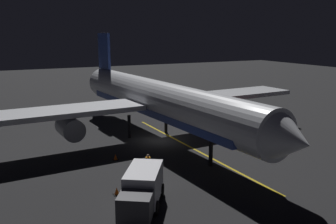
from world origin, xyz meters
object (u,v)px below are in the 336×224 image
at_px(airliner, 157,100).
at_px(baggage_truck, 142,190).
at_px(traffic_cone_under_wing, 246,146).
at_px(traffic_cone_near_right, 236,140).
at_px(traffic_cone_far, 116,157).
at_px(catering_truck, 247,129).
at_px(traffic_cone_near_left, 117,191).
at_px(ground_crew_worker, 148,164).

relative_size(airliner, baggage_truck, 6.69).
bearing_deg(baggage_truck, traffic_cone_under_wing, -152.64).
xyz_separation_m(traffic_cone_near_right, traffic_cone_under_wing, (0.56, 2.30, 0.00)).
relative_size(baggage_truck, traffic_cone_far, 10.90).
distance_m(baggage_truck, traffic_cone_near_right, 17.73).
xyz_separation_m(baggage_truck, catering_truck, (-15.93, -9.44, 0.07)).
bearing_deg(traffic_cone_under_wing, airliner, -48.22).
distance_m(catering_truck, traffic_cone_near_right, 1.57).
distance_m(traffic_cone_under_wing, traffic_cone_far, 12.92).
xyz_separation_m(airliner, traffic_cone_under_wing, (-6.39, 7.15, -4.02)).
xyz_separation_m(airliner, traffic_cone_near_left, (8.69, 11.78, -4.02)).
xyz_separation_m(ground_crew_worker, traffic_cone_under_wing, (-11.51, -2.07, -0.64)).
relative_size(traffic_cone_under_wing, traffic_cone_far, 1.00).
height_order(baggage_truck, traffic_cone_near_right, baggage_truck).
relative_size(catering_truck, traffic_cone_near_right, 11.97).
distance_m(baggage_truck, traffic_cone_under_wing, 16.09).
distance_m(baggage_truck, traffic_cone_far, 10.21).
xyz_separation_m(catering_truck, traffic_cone_far, (14.31, -0.58, -1.09)).
distance_m(airliner, catering_truck, 9.97).
bearing_deg(catering_truck, traffic_cone_near_left, 21.77).
xyz_separation_m(airliner, catering_truck, (-8.06, 5.09, -2.92)).
relative_size(airliner, catering_truck, 6.09).
height_order(ground_crew_worker, traffic_cone_near_right, ground_crew_worker).
bearing_deg(baggage_truck, traffic_cone_near_right, -146.85).
bearing_deg(baggage_truck, ground_crew_worker, -117.46).
distance_m(ground_crew_worker, traffic_cone_far, 4.90).
relative_size(baggage_truck, ground_crew_worker, 3.45).
bearing_deg(baggage_truck, catering_truck, -149.34).
xyz_separation_m(ground_crew_worker, traffic_cone_far, (1.14, -4.72, -0.64)).
distance_m(catering_truck, traffic_cone_near_left, 18.06).
bearing_deg(traffic_cone_near_right, traffic_cone_far, -1.49).
height_order(airliner, traffic_cone_under_wing, airliner).
xyz_separation_m(baggage_truck, traffic_cone_near_right, (-14.82, -9.68, -1.03)).
height_order(airliner, baggage_truck, airliner).
distance_m(airliner, traffic_cone_near_right, 9.38).
relative_size(airliner, traffic_cone_near_left, 72.93).
height_order(airliner, catering_truck, airliner).
height_order(baggage_truck, traffic_cone_far, baggage_truck).
height_order(baggage_truck, ground_crew_worker, baggage_truck).
bearing_deg(traffic_cone_far, traffic_cone_near_left, 71.52).
bearing_deg(catering_truck, traffic_cone_under_wing, 51.09).
bearing_deg(traffic_cone_near_left, catering_truck, -158.23).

